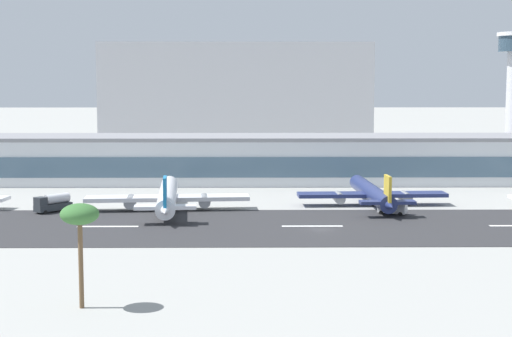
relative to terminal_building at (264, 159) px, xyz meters
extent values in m
plane|color=#9E9E99|center=(9.51, -72.27, -6.61)|extent=(1400.00, 1400.00, 0.00)
cube|color=#2D2D30|center=(9.51, -68.35, -6.57)|extent=(800.00, 39.43, 0.08)
cube|color=white|center=(-31.99, -68.35, -6.52)|extent=(12.00, 1.20, 0.01)
cube|color=white|center=(8.18, -68.35, -6.52)|extent=(12.00, 1.20, 0.01)
cube|color=silver|center=(0.00, 0.06, -0.50)|extent=(176.45, 22.98, 12.21)
cube|color=#476075|center=(0.00, -11.58, -1.11)|extent=(171.16, 0.30, 5.49)
cube|color=gray|center=(0.00, 0.06, 6.10)|extent=(178.22, 23.21, 1.00)
cube|color=#BCBCC1|center=(-10.09, 150.00, 16.36)|extent=(125.29, 26.91, 45.94)
cylinder|color=silver|center=(-22.35, -47.55, -3.48)|extent=(7.11, 40.54, 4.04)
sphere|color=silver|center=(-23.90, -27.43, -3.48)|extent=(3.83, 3.83, 3.83)
cone|color=silver|center=(-20.81, -67.66, -3.48)|extent=(4.18, 7.52, 3.63)
cube|color=silver|center=(-22.29, -48.35, -3.88)|extent=(36.46, 8.80, 0.89)
cylinder|color=gray|center=(-14.19, -47.73, -4.59)|extent=(3.05, 5.83, 2.62)
cylinder|color=gray|center=(-30.39, -48.97, -4.59)|extent=(3.05, 5.83, 2.62)
cube|color=silver|center=(-20.93, -66.05, -3.08)|extent=(12.49, 4.26, 0.71)
cube|color=#1975B2|center=(-20.93, -66.05, -0.25)|extent=(1.06, 5.48, 6.46)
cylinder|color=black|center=(-22.20, -49.56, -6.05)|extent=(0.73, 0.73, 1.11)
cylinder|color=navy|center=(23.95, -41.29, -3.71)|extent=(5.25, 37.49, 3.74)
sphere|color=navy|center=(23.19, -22.62, -3.71)|extent=(3.55, 3.55, 3.55)
cone|color=navy|center=(24.71, -59.96, -3.71)|extent=(3.63, 6.86, 3.36)
cube|color=navy|center=(23.98, -42.03, -4.09)|extent=(34.35, 6.99, 0.82)
cylinder|color=gray|center=(31.66, -41.72, -4.74)|extent=(2.64, 5.33, 2.43)
cylinder|color=gray|center=(16.31, -42.35, -4.74)|extent=(2.64, 5.33, 2.43)
cube|color=navy|center=(24.65, -58.46, -3.34)|extent=(11.73, 3.55, 0.66)
cube|color=gold|center=(24.65, -58.46, -0.72)|extent=(0.80, 5.07, 5.98)
cylinder|color=black|center=(24.03, -43.15, -6.09)|extent=(0.67, 0.67, 1.03)
cube|color=#2D3338|center=(-46.98, -50.68, -5.46)|extent=(7.44, 8.19, 1.40)
cylinder|color=silver|center=(-46.33, -49.89, -3.71)|extent=(5.31, 5.78, 2.10)
cube|color=#2D3338|center=(-49.05, -53.16, -3.86)|extent=(3.14, 3.10, 1.80)
cylinder|color=black|center=(-49.88, -52.13, -6.16)|extent=(0.79, 0.87, 0.90)
cylinder|color=black|center=(-47.89, -53.79, -6.16)|extent=(0.79, 0.87, 0.90)
cylinder|color=black|center=(-46.07, -47.56, -6.16)|extent=(0.79, 0.87, 0.90)
cylinder|color=black|center=(-44.08, -49.23, -6.16)|extent=(0.79, 0.87, 0.90)
cube|color=white|center=(26.39, -54.73, -5.56)|extent=(6.43, 4.89, 1.20)
cube|color=silver|center=(25.75, -54.40, -4.16)|extent=(4.90, 4.03, 1.60)
cube|color=white|center=(28.31, -55.73, -4.21)|extent=(2.51, 2.73, 1.50)
cylinder|color=black|center=(27.70, -56.76, -6.16)|extent=(0.93, 0.66, 0.90)
cylinder|color=black|center=(28.81, -54.63, -6.16)|extent=(0.93, 0.66, 0.90)
cylinder|color=black|center=(23.97, -54.83, -6.16)|extent=(0.93, 0.66, 0.90)
cylinder|color=black|center=(25.08, -52.70, -6.16)|extent=(0.93, 0.66, 0.90)
cylinder|color=brown|center=(-25.42, -124.06, -0.61)|extent=(0.60, 0.60, 11.99)
ellipsoid|color=#386B33|center=(-25.42, -124.06, 5.38)|extent=(4.85, 4.85, 2.67)
camera|label=1|loc=(-4.39, -221.51, 21.91)|focal=55.56mm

